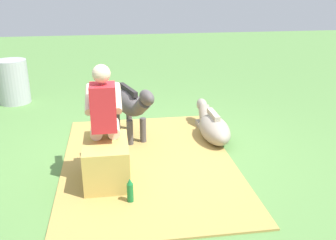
{
  "coord_description": "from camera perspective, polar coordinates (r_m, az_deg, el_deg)",
  "views": [
    {
      "loc": [
        -4.69,
        0.5,
        2.24
      ],
      "look_at": [
        -0.2,
        -0.18,
        0.55
      ],
      "focal_mm": 40.49,
      "sensor_mm": 36.0,
      "label": 1
    }
  ],
  "objects": [
    {
      "name": "ground_plane",
      "position": [
        5.22,
        -2.25,
        -5.0
      ],
      "size": [
        24.0,
        24.0,
        0.0
      ],
      "primitive_type": "plane",
      "color": "#568442"
    },
    {
      "name": "pony_standing",
      "position": [
        5.47,
        -5.6,
        2.37
      ],
      "size": [
        1.31,
        0.61,
        0.92
      ],
      "color": "#4C4747",
      "rests_on": "ground"
    },
    {
      "name": "person_seated",
      "position": [
        4.4,
        -9.58,
        0.72
      ],
      "size": [
        0.66,
        0.41,
        1.39
      ],
      "color": "beige",
      "rests_on": "ground"
    },
    {
      "name": "hay_bale",
      "position": [
        4.45,
        -9.21,
        -6.34
      ],
      "size": [
        0.73,
        0.51,
        0.51
      ],
      "primitive_type": "cube",
      "color": "tan",
      "rests_on": "ground"
    },
    {
      "name": "pony_lying",
      "position": [
        5.66,
        6.71,
        -0.97
      ],
      "size": [
        1.34,
        0.42,
        0.42
      ],
      "color": "gray",
      "rests_on": "ground"
    },
    {
      "name": "hay_patch",
      "position": [
        4.96,
        -2.98,
        -6.32
      ],
      "size": [
        3.2,
        2.18,
        0.02
      ],
      "primitive_type": "cube",
      "color": "#AD8C47",
      "rests_on": "ground"
    },
    {
      "name": "soda_bottle",
      "position": [
        4.08,
        -5.71,
        -10.66
      ],
      "size": [
        0.07,
        0.07,
        0.29
      ],
      "color": "#197233",
      "rests_on": "ground"
    },
    {
      "name": "water_barrel",
      "position": [
        7.8,
        -22.33,
        5.36
      ],
      "size": [
        0.58,
        0.58,
        0.83
      ],
      "primitive_type": "cylinder",
      "color": "#B2B2B7",
      "rests_on": "ground"
    }
  ]
}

